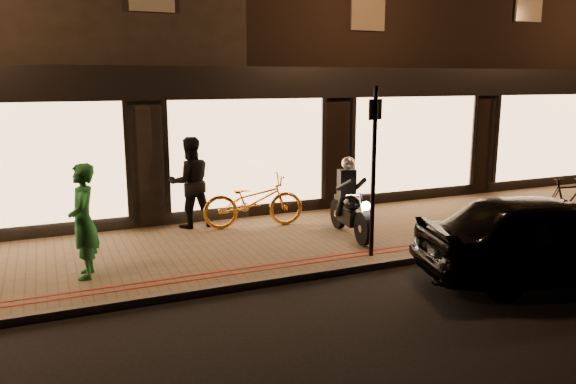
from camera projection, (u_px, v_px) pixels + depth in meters
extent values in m
plane|color=black|center=(330.00, 277.00, 9.32)|extent=(90.00, 90.00, 0.00)
cube|color=brown|center=(283.00, 242.00, 11.11)|extent=(50.00, 4.00, 0.12)
cube|color=#59544C|center=(329.00, 272.00, 9.35)|extent=(50.00, 0.14, 0.12)
cube|color=maroon|center=(318.00, 262.00, 9.70)|extent=(50.00, 0.06, 0.01)
cube|color=maroon|center=(313.00, 259.00, 9.88)|extent=(50.00, 0.06, 0.01)
cube|color=black|center=(365.00, 48.00, 18.93)|extent=(12.00, 10.00, 8.50)
cube|color=black|center=(248.00, 83.00, 12.25)|extent=(48.00, 0.12, 0.70)
cube|color=#FFBE7F|center=(28.00, 165.00, 10.78)|extent=(3.60, 0.06, 2.38)
cube|color=#FFBE7F|center=(249.00, 153.00, 12.55)|extent=(3.60, 0.06, 2.38)
cube|color=#FFBE7F|center=(415.00, 144.00, 14.31)|extent=(3.60, 0.06, 2.38)
cube|color=#FFBE7F|center=(545.00, 137.00, 16.07)|extent=(3.60, 0.06, 2.38)
cube|color=#3F331E|center=(368.00, 2.00, 13.06)|extent=(0.90, 0.06, 1.30)
cylinder|color=black|center=(363.00, 229.00, 10.65)|extent=(0.20, 0.65, 0.64)
cylinder|color=black|center=(338.00, 213.00, 11.87)|extent=(0.20, 0.65, 0.64)
cylinder|color=silver|center=(363.00, 229.00, 10.65)|extent=(0.16, 0.16, 0.14)
cylinder|color=silver|center=(338.00, 213.00, 11.87)|extent=(0.16, 0.16, 0.14)
cube|color=black|center=(349.00, 216.00, 11.29)|extent=(0.35, 0.73, 0.30)
ellipsoid|color=black|center=(352.00, 203.00, 11.11)|extent=(0.38, 0.54, 0.29)
cube|color=black|center=(344.00, 199.00, 11.52)|extent=(0.29, 0.57, 0.09)
cylinder|color=silver|center=(361.00, 195.00, 10.67)|extent=(0.60, 0.11, 0.03)
cylinder|color=silver|center=(363.00, 213.00, 10.64)|extent=(0.09, 0.33, 0.71)
sphere|color=white|center=(366.00, 206.00, 10.48)|extent=(0.19, 0.19, 0.17)
cylinder|color=silver|center=(346.00, 216.00, 11.77)|extent=(0.14, 0.55, 0.07)
cube|color=black|center=(347.00, 183.00, 11.33)|extent=(0.36, 0.26, 0.55)
sphere|color=#BBBDC3|center=(348.00, 163.00, 11.19)|extent=(0.29, 0.29, 0.26)
cylinder|color=black|center=(345.00, 185.00, 10.98)|extent=(0.10, 0.60, 0.34)
cylinder|color=black|center=(360.00, 184.00, 11.06)|extent=(0.24, 0.60, 0.34)
cylinder|color=black|center=(340.00, 205.00, 11.34)|extent=(0.17, 0.28, 0.46)
cylinder|color=black|center=(353.00, 205.00, 11.42)|extent=(0.22, 0.29, 0.46)
cylinder|color=black|center=(373.00, 173.00, 9.78)|extent=(0.10, 0.10, 3.00)
cube|color=black|center=(375.00, 109.00, 9.56)|extent=(0.33, 0.16, 0.35)
imported|color=orange|center=(253.00, 201.00, 11.93)|extent=(2.23, 1.04, 1.13)
imported|color=black|center=(568.00, 202.00, 12.05)|extent=(1.79, 0.74, 1.04)
imported|color=#207838|center=(83.00, 221.00, 8.82)|extent=(0.52, 0.72, 1.83)
imported|color=black|center=(190.00, 182.00, 11.86)|extent=(0.96, 0.76, 1.93)
imported|color=black|center=(550.00, 237.00, 9.03)|extent=(4.57, 2.76, 1.46)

